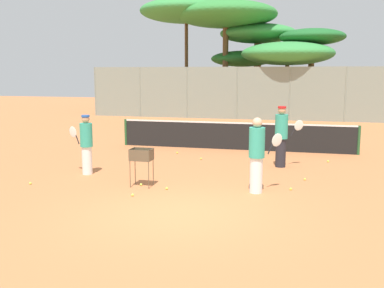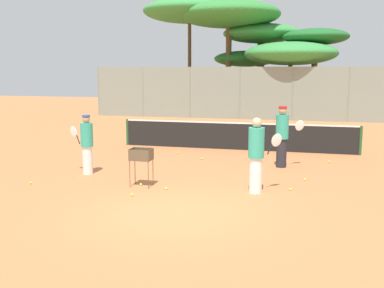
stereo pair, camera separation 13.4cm
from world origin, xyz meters
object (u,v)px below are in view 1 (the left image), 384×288
Objects in this scene: tennis_net at (235,135)px; player_red_cap at (86,144)px; parked_car at (272,105)px; player_yellow_shirt at (281,136)px; ball_cart at (142,158)px; player_white_outfit at (257,154)px.

player_red_cap reaches higher than tennis_net.
tennis_net is 14.76m from parked_car.
parked_car is at bearing 72.67° from player_yellow_shirt.
player_white_outfit is at bearing 2.57° from ball_cart.
player_white_outfit reaches higher than player_red_cap.
player_yellow_shirt is (5.48, 2.44, 0.09)m from player_red_cap.
parked_car reaches higher than ball_cart.
player_red_cap is 2.30m from ball_cart.
player_white_outfit is 5.13m from player_red_cap.
tennis_net is 4.75× the size of player_yellow_shirt.
ball_cart is 0.24× the size of parked_car.
tennis_net is at bearing 76.53° from ball_cart.
tennis_net reaches higher than ball_cart.
player_yellow_shirt is (1.90, -2.82, 0.44)m from tennis_net.
parked_car is at bearing 58.91° from player_white_outfit.
player_white_outfit is at bearing -86.79° from parked_car.
player_white_outfit is 3.31m from player_yellow_shirt.
parked_car is at bearing -83.28° from player_red_cap.
player_yellow_shirt is 0.46× the size of parked_car.
tennis_net is at bearing -106.48° from player_red_cap.
player_white_outfit is 1.08× the size of player_red_cap.
parked_car is (-1.17, 20.85, -0.31)m from player_white_outfit.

